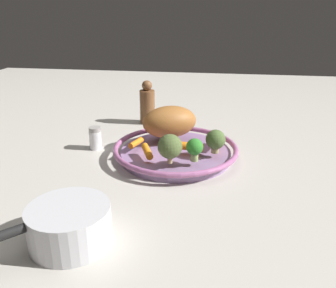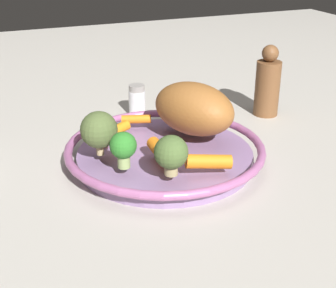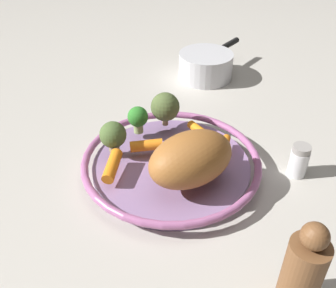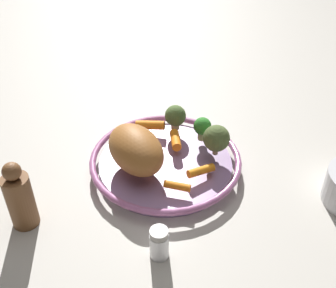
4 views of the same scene
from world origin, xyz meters
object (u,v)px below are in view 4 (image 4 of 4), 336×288
at_px(roast_chicken_piece, 136,149).
at_px(broccoli_floret_large, 175,116).
at_px(baby_carrot_back, 177,186).
at_px(baby_carrot_left, 201,171).
at_px(salt_shaker, 159,243).
at_px(broccoli_floret_edge, 202,127).
at_px(baby_carrot_near_rim, 175,140).
at_px(serving_bowl, 165,162).
at_px(broccoli_floret_small, 217,140).
at_px(pepper_mill, 20,198).
at_px(baby_carrot_right, 150,125).

distance_m(roast_chicken_piece, broccoli_floret_large, 0.16).
distance_m(baby_carrot_back, baby_carrot_left, 0.07).
height_order(roast_chicken_piece, salt_shaker, roast_chicken_piece).
height_order(baby_carrot_left, broccoli_floret_edge, broccoli_floret_edge).
height_order(baby_carrot_near_rim, salt_shaker, salt_shaker).
distance_m(serving_bowl, broccoli_floret_edge, 0.12).
bearing_deg(serving_bowl, salt_shaker, -7.57).
xyz_separation_m(broccoli_floret_small, pepper_mill, (0.13, -0.39, -0.01)).
bearing_deg(broccoli_floret_edge, salt_shaker, -22.50).
bearing_deg(baby_carrot_near_rim, broccoli_floret_edge, 101.06).
relative_size(baby_carrot_near_rim, baby_carrot_left, 1.00).
xyz_separation_m(broccoli_floret_small, salt_shaker, (0.23, -0.14, -0.05)).
relative_size(baby_carrot_back, broccoli_floret_small, 0.75).
height_order(serving_bowl, baby_carrot_near_rim, baby_carrot_near_rim).
distance_m(broccoli_floret_edge, broccoli_floret_large, 0.07).
xyz_separation_m(serving_bowl, broccoli_floret_edge, (-0.06, 0.09, 0.05)).
height_order(baby_carrot_back, broccoli_floret_small, broccoli_floret_small).
bearing_deg(broccoli_floret_small, broccoli_floret_edge, -160.70).
bearing_deg(serving_bowl, baby_carrot_left, 47.22).
relative_size(broccoli_floret_edge, broccoli_floret_large, 0.93).
distance_m(baby_carrot_right, broccoli_floret_large, 0.06).
bearing_deg(roast_chicken_piece, salt_shaker, 8.92).
distance_m(baby_carrot_left, broccoli_floret_small, 0.08).
bearing_deg(broccoli_floret_large, serving_bowl, -17.23).
xyz_separation_m(serving_bowl, pepper_mill, (0.13, -0.28, 0.05)).
xyz_separation_m(baby_carrot_near_rim, baby_carrot_right, (-0.06, -0.05, 0.00)).
relative_size(roast_chicken_piece, pepper_mill, 1.04).
relative_size(baby_carrot_left, salt_shaker, 0.94).
relative_size(baby_carrot_near_rim, baby_carrot_right, 0.89).
bearing_deg(broccoli_floret_edge, baby_carrot_back, -24.93).
bearing_deg(salt_shaker, roast_chicken_piece, -171.08).
xyz_separation_m(baby_carrot_right, broccoli_floret_small, (0.11, 0.14, 0.03)).
height_order(roast_chicken_piece, broccoli_floret_edge, roast_chicken_piece).
bearing_deg(salt_shaker, serving_bowl, 172.43).
bearing_deg(serving_bowl, broccoli_floret_small, 87.85).
xyz_separation_m(baby_carrot_right, pepper_mill, (0.24, -0.26, 0.02)).
bearing_deg(salt_shaker, broccoli_floret_large, 169.37).
height_order(baby_carrot_right, salt_shaker, salt_shaker).
bearing_deg(broccoli_floret_edge, broccoli_floret_large, -130.46).
distance_m(baby_carrot_right, baby_carrot_left, 0.20).
distance_m(broccoli_floret_large, pepper_mill, 0.40).
height_order(roast_chicken_piece, baby_carrot_near_rim, roast_chicken_piece).
xyz_separation_m(roast_chicken_piece, broccoli_floret_large, (-0.13, 0.10, -0.01)).
relative_size(baby_carrot_back, broccoli_floret_edge, 0.95).
relative_size(serving_bowl, baby_carrot_back, 6.24).
xyz_separation_m(roast_chicken_piece, broccoli_floret_small, (-0.02, 0.17, -0.00)).
relative_size(baby_carrot_back, broccoli_floret_large, 0.88).
bearing_deg(baby_carrot_right, baby_carrot_left, 29.25).
xyz_separation_m(serving_bowl, baby_carrot_left, (0.06, 0.07, 0.03)).
xyz_separation_m(roast_chicken_piece, baby_carrot_back, (0.08, 0.08, -0.04)).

